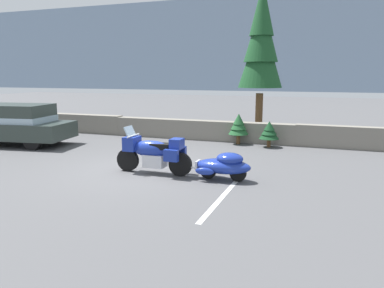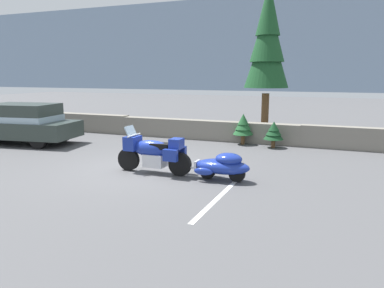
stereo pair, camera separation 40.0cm
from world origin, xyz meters
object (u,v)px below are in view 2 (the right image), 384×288
Objects in this scene: car_shaped_trailer at (222,165)px; pine_tree_tall at (268,41)px; suv_at_left_edge at (20,123)px; touring_motorcycle at (153,152)px.

car_shaped_trailer is 8.57m from pine_tree_tall.
pine_tree_tall is at bearing 31.86° from suv_at_left_edge.
suv_at_left_edge is at bearing 167.10° from car_shaped_trailer.
touring_motorcycle is at bearing -16.46° from suv_at_left_edge.
pine_tree_tall is at bearing 77.88° from touring_motorcycle.
car_shaped_trailer is (2.07, 0.01, -0.21)m from touring_motorcycle.
touring_motorcycle is 0.46× the size of suv_at_left_edge.
suv_at_left_edge is (-9.31, 2.13, 0.43)m from car_shaped_trailer.
suv_at_left_edge reaches higher than touring_motorcycle.
suv_at_left_edge is (-7.24, 2.14, 0.22)m from touring_motorcycle.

